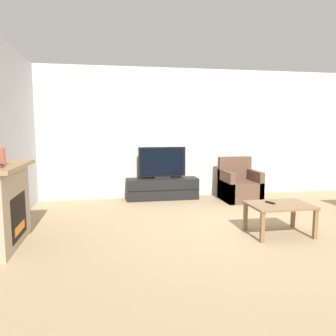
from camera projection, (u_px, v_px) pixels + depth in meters
ground_plane at (248, 229)px, 4.78m from camera, size 24.00×24.00×0.00m
wall_back at (201, 133)px, 7.05m from camera, size 12.00×0.06×2.70m
fireplace at (6, 205)px, 4.05m from camera, size 0.40×1.31×1.03m
mantel_vase_centre_left at (2, 156)px, 3.88m from camera, size 0.08×0.08×0.23m
tv_stand at (162, 189)px, 6.76m from camera, size 1.48×0.41×0.43m
tv at (162, 164)px, 6.70m from camera, size 0.97×0.18×0.65m
armchair at (239, 186)px, 6.67m from camera, size 0.70×0.76×0.87m
coffee_table at (279, 208)px, 4.51m from camera, size 0.84×0.61×0.43m
remote at (270, 203)px, 4.55m from camera, size 0.09×0.15×0.02m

